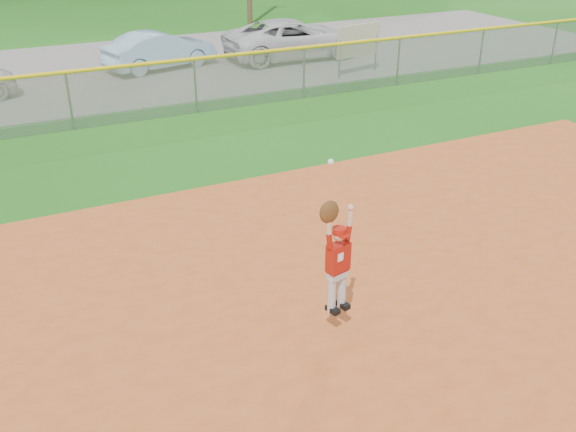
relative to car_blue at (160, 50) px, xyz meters
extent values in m
plane|color=#1E6316|center=(-3.84, -15.38, -0.66)|extent=(120.00, 120.00, 0.00)
cube|color=slate|center=(-3.84, 0.62, -0.65)|extent=(44.00, 10.00, 0.03)
imported|color=#90BCD7|center=(0.00, 0.00, 0.00)|extent=(4.06, 2.27, 1.27)
imported|color=silver|center=(4.84, -0.58, 0.07)|extent=(5.09, 2.38, 1.41)
cylinder|color=gray|center=(4.92, -3.84, -0.04)|extent=(0.06, 0.06, 1.25)
cylinder|color=gray|center=(6.56, -3.49, -0.04)|extent=(0.06, 0.06, 1.25)
cube|color=beige|center=(5.74, -3.66, 0.48)|extent=(1.85, 0.44, 1.04)
cube|color=gray|center=(-3.84, -5.38, 0.09)|extent=(40.00, 0.03, 1.50)
cylinder|color=yellow|center=(-3.84, -5.38, 0.84)|extent=(40.00, 0.10, 0.10)
cylinder|color=gray|center=(-3.84, -5.38, 0.09)|extent=(0.06, 0.06, 1.50)
cylinder|color=gray|center=(-0.51, -5.38, 0.09)|extent=(0.06, 0.06, 1.50)
cylinder|color=gray|center=(2.83, -5.38, 0.09)|extent=(0.06, 0.06, 1.50)
cylinder|color=gray|center=(6.16, -5.38, 0.09)|extent=(0.06, 0.06, 1.50)
cylinder|color=gray|center=(9.49, -5.38, 0.09)|extent=(0.06, 0.06, 1.50)
cylinder|color=gray|center=(12.83, -5.38, 0.09)|extent=(0.06, 0.06, 1.50)
cylinder|color=silver|center=(-2.11, -15.80, -0.04)|extent=(0.14, 0.14, 0.52)
cylinder|color=silver|center=(-1.93, -15.76, -0.04)|extent=(0.14, 0.14, 0.52)
cube|color=black|center=(-2.10, -15.83, -0.26)|extent=(0.15, 0.22, 0.07)
cube|color=black|center=(-1.92, -15.79, -0.26)|extent=(0.15, 0.22, 0.07)
cube|color=silver|center=(-2.02, -15.78, 0.25)|extent=(0.29, 0.20, 0.10)
cube|color=maroon|center=(-2.02, -15.78, 0.31)|extent=(0.31, 0.21, 0.04)
cube|color=#A1160B|center=(-2.02, -15.78, 0.51)|extent=(0.34, 0.23, 0.39)
cube|color=white|center=(-2.04, -15.87, 0.56)|extent=(0.09, 0.03, 0.11)
sphere|color=beige|center=(-2.02, -15.78, 0.84)|extent=(0.21, 0.21, 0.18)
cylinder|color=#AF170A|center=(-2.02, -15.78, 0.90)|extent=(0.21, 0.21, 0.08)
cube|color=#AF170A|center=(-2.00, -15.87, 0.86)|extent=(0.15, 0.13, 0.02)
cylinder|color=#A1160B|center=(-2.18, -15.81, 0.81)|extent=(0.11, 0.09, 0.21)
cylinder|color=beige|center=(-2.20, -15.82, 1.03)|extent=(0.09, 0.08, 0.23)
ellipsoid|color=#4C2D14|center=(-2.20, -15.82, 1.22)|extent=(0.29, 0.18, 0.31)
sphere|color=white|center=(-2.20, -15.82, 1.89)|extent=(0.09, 0.09, 0.08)
cylinder|color=#A1160B|center=(-1.85, -15.74, 0.81)|extent=(0.11, 0.09, 0.21)
cylinder|color=beige|center=(-1.83, -15.73, 1.03)|extent=(0.09, 0.08, 0.23)
sphere|color=beige|center=(-1.83, -15.73, 1.17)|extent=(0.10, 0.10, 0.08)
camera|label=1|loc=(-5.77, -22.01, 4.72)|focal=40.00mm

